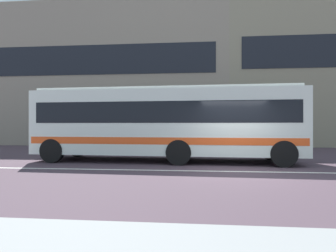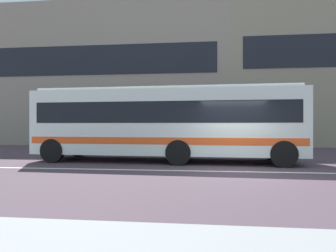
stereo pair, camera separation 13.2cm
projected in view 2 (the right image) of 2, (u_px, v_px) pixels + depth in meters
The scene contains 4 objects.
ground_plane at pixel (238, 172), 9.65m from camera, with size 160.00×160.00×0.00m, color #45363F.
lane_centre_line at pixel (238, 172), 9.65m from camera, with size 60.00×0.16×0.01m, color silver.
apartment_block_left at pixel (95, 82), 26.85m from camera, with size 24.13×9.57×11.37m.
transit_bus at pixel (166, 121), 12.52m from camera, with size 11.40×3.12×3.16m.
Camera 2 is at (-1.29, -9.84, 1.56)m, focal length 30.58 mm.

